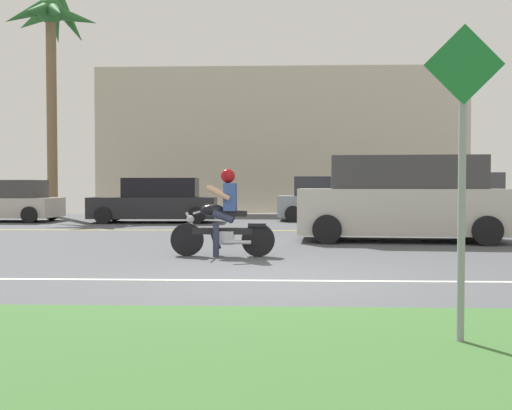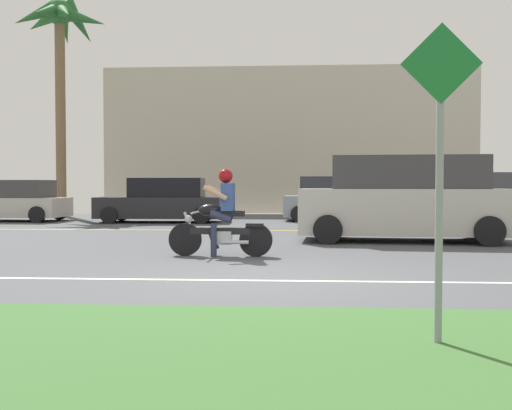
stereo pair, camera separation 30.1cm
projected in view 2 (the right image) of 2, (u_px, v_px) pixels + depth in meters
The scene contains 13 objects.
ground at pixel (276, 255), 11.32m from camera, with size 56.00×30.00×0.04m, color #4C4F54.
grass_median at pixel (247, 365), 4.24m from camera, with size 56.00×3.80×0.06m, color #3D6B33.
lane_line_near at pixel (269, 281), 8.14m from camera, with size 50.40×0.12×0.01m, color silver.
lane_line_far at pixel (282, 231), 16.98m from camera, with size 50.40×0.12×0.01m, color yellow.
motorcyclist at pixel (221, 219), 10.91m from camera, with size 1.89×0.62×1.58m.
suv_nearby at pixel (405, 200), 13.80m from camera, with size 4.95×2.38×1.94m.
parked_car_0 at pixel (14, 202), 21.46m from camera, with size 3.83×2.11×1.45m.
parked_car_1 at pixel (162, 202), 20.77m from camera, with size 4.30×2.01×1.52m.
parked_car_2 at pixel (337, 200), 21.52m from camera, with size 3.95×1.97×1.58m.
parked_car_3 at pixel (474, 200), 20.27m from camera, with size 3.99×2.00×1.69m.
palm_tree_0 at pixel (60, 31), 24.75m from camera, with size 3.81×3.79×9.09m.
street_sign at pixel (440, 152), 4.69m from camera, with size 0.62×0.06×2.54m.
building_far at pixel (289, 143), 29.16m from camera, with size 16.90×4.00×6.62m, color beige.
Camera 2 is at (0.32, -8.29, 1.30)m, focal length 42.49 mm.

